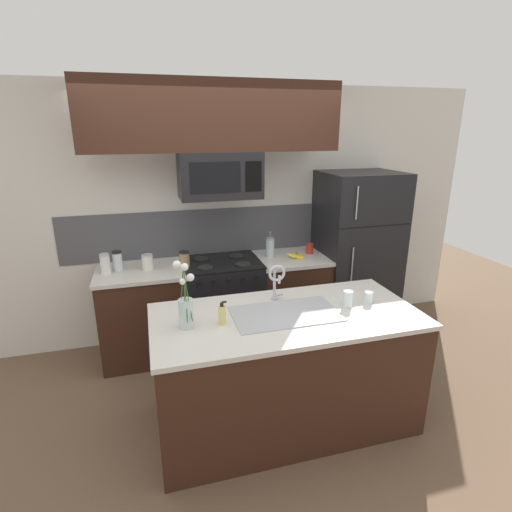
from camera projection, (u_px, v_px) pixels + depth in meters
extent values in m
plane|color=brown|center=(245.00, 396.00, 3.40)|extent=(10.00, 10.00, 0.00)
cube|color=silver|center=(242.00, 215.00, 4.25)|extent=(5.20, 0.10, 2.60)
cube|color=#4C4C51|center=(215.00, 231.00, 4.17)|extent=(3.06, 0.01, 0.48)
cube|color=#381E14|center=(144.00, 315.00, 3.89)|extent=(0.80, 0.62, 0.88)
cube|color=beige|center=(140.00, 272.00, 3.75)|extent=(0.83, 0.65, 0.03)
cube|color=#381E14|center=(290.00, 298.00, 4.28)|extent=(0.70, 0.62, 0.88)
cube|color=beige|center=(291.00, 258.00, 4.14)|extent=(0.73, 0.65, 0.03)
cube|color=black|center=(223.00, 305.00, 4.09)|extent=(0.76, 0.62, 0.91)
cube|color=black|center=(222.00, 262.00, 3.94)|extent=(0.76, 0.62, 0.01)
cylinder|color=black|center=(205.00, 267.00, 3.77)|extent=(0.15, 0.15, 0.01)
cylinder|color=black|center=(243.00, 264.00, 3.86)|extent=(0.15, 0.15, 0.01)
cylinder|color=black|center=(201.00, 259.00, 4.02)|extent=(0.15, 0.15, 0.01)
cylinder|color=black|center=(236.00, 256.00, 4.11)|extent=(0.15, 0.15, 0.01)
cylinder|color=black|center=(199.00, 283.00, 3.60)|extent=(0.03, 0.02, 0.03)
cylinder|color=black|center=(214.00, 281.00, 3.63)|extent=(0.03, 0.02, 0.03)
cylinder|color=black|center=(229.00, 280.00, 3.67)|extent=(0.03, 0.02, 0.03)
cylinder|color=black|center=(243.00, 278.00, 3.70)|extent=(0.03, 0.02, 0.03)
cylinder|color=black|center=(257.00, 277.00, 3.74)|extent=(0.03, 0.02, 0.03)
cube|color=black|center=(220.00, 175.00, 3.66)|extent=(0.74, 0.40, 0.42)
cube|color=black|center=(215.00, 178.00, 3.46)|extent=(0.45, 0.00, 0.27)
cube|color=black|center=(253.00, 176.00, 3.55)|extent=(0.15, 0.00, 0.27)
cube|color=#381E14|center=(213.00, 116.00, 3.47)|extent=(2.26, 0.34, 0.60)
cube|color=black|center=(355.00, 253.00, 4.36)|extent=(0.81, 0.72, 1.75)
cube|color=black|center=(376.00, 226.00, 3.91)|extent=(0.77, 0.00, 0.01)
cylinder|color=#99999E|center=(357.00, 203.00, 3.75)|extent=(0.01, 0.01, 0.32)
cylinder|color=#99999E|center=(351.00, 279.00, 3.99)|extent=(0.01, 0.01, 0.67)
cylinder|color=silver|center=(105.00, 265.00, 3.63)|extent=(0.09, 0.09, 0.17)
cylinder|color=#B2B2B7|center=(104.00, 255.00, 3.60)|extent=(0.09, 0.09, 0.02)
cylinder|color=silver|center=(118.00, 262.00, 3.70)|extent=(0.09, 0.09, 0.17)
cylinder|color=black|center=(117.00, 252.00, 3.67)|extent=(0.09, 0.09, 0.02)
cylinder|color=silver|center=(148.00, 263.00, 3.74)|extent=(0.11, 0.11, 0.13)
cylinder|color=#B2B2B7|center=(147.00, 255.00, 3.72)|extent=(0.10, 0.10, 0.01)
cylinder|color=#997F5B|center=(185.00, 260.00, 3.82)|extent=(0.10, 0.10, 0.14)
cylinder|color=black|center=(184.00, 252.00, 3.79)|extent=(0.10, 0.10, 0.02)
ellipsoid|color=yellow|center=(295.00, 256.00, 4.07)|extent=(0.16, 0.14, 0.07)
ellipsoid|color=yellow|center=(295.00, 256.00, 4.09)|extent=(0.17, 0.11, 0.07)
ellipsoid|color=yellow|center=(296.00, 256.00, 4.07)|extent=(0.18, 0.06, 0.07)
ellipsoid|color=yellow|center=(296.00, 256.00, 4.09)|extent=(0.18, 0.06, 0.06)
ellipsoid|color=yellow|center=(297.00, 256.00, 4.08)|extent=(0.17, 0.10, 0.05)
ellipsoid|color=yellow|center=(297.00, 256.00, 4.09)|extent=(0.15, 0.14, 0.05)
cylinder|color=brown|center=(296.00, 253.00, 4.07)|extent=(0.02, 0.02, 0.03)
cylinder|color=silver|center=(270.00, 248.00, 4.11)|extent=(0.09, 0.09, 0.18)
cylinder|color=#A3A3AA|center=(270.00, 239.00, 4.08)|extent=(0.08, 0.08, 0.02)
cylinder|color=#A3A3AA|center=(270.00, 236.00, 4.07)|extent=(0.01, 0.01, 0.05)
sphere|color=#A3A3AA|center=(270.00, 232.00, 4.06)|extent=(0.02, 0.02, 0.02)
cylinder|color=#B22D23|center=(309.00, 248.00, 4.22)|extent=(0.08, 0.08, 0.11)
cube|color=#381E14|center=(285.00, 371.00, 3.00)|extent=(1.89, 0.88, 0.88)
cube|color=beige|center=(287.00, 316.00, 2.87)|extent=(1.92, 0.91, 0.03)
cube|color=#ADAFB5|center=(286.00, 314.00, 2.86)|extent=(0.76, 0.44, 0.01)
cube|color=#ADAFB5|center=(262.00, 327.00, 2.84)|extent=(0.30, 0.33, 0.15)
cube|color=#ADAFB5|center=(308.00, 321.00, 2.93)|extent=(0.30, 0.33, 0.15)
cylinder|color=#B7BABF|center=(274.00, 299.00, 3.09)|extent=(0.04, 0.04, 0.02)
cylinder|color=#B7BABF|center=(274.00, 284.00, 3.06)|extent=(0.02, 0.02, 0.22)
torus|color=#B7BABF|center=(277.00, 273.00, 2.97)|extent=(0.13, 0.02, 0.13)
cylinder|color=#B7BABF|center=(279.00, 280.00, 2.93)|extent=(0.02, 0.02, 0.06)
cube|color=#B7BABF|center=(279.00, 295.00, 3.09)|extent=(0.07, 0.01, 0.01)
cylinder|color=#DBCC75|center=(222.00, 315.00, 2.70)|extent=(0.05, 0.05, 0.13)
cylinder|color=black|center=(222.00, 305.00, 2.67)|extent=(0.02, 0.02, 0.02)
cube|color=black|center=(224.00, 302.00, 2.67)|extent=(0.03, 0.01, 0.01)
cylinder|color=silver|center=(348.00, 299.00, 2.95)|extent=(0.07, 0.07, 0.13)
cylinder|color=silver|center=(369.00, 298.00, 3.03)|extent=(0.06, 0.06, 0.09)
cylinder|color=silver|center=(186.00, 313.00, 2.64)|extent=(0.10, 0.10, 0.20)
cylinder|color=silver|center=(187.00, 322.00, 2.66)|extent=(0.09, 0.09, 0.06)
cylinder|color=#386B2D|center=(184.00, 301.00, 2.59)|extent=(0.02, 0.05, 0.28)
sphere|color=white|center=(182.00, 282.00, 2.53)|extent=(0.04, 0.04, 0.04)
cylinder|color=#386B2D|center=(188.00, 299.00, 2.59)|extent=(0.04, 0.06, 0.31)
sphere|color=white|center=(190.00, 277.00, 2.52)|extent=(0.05, 0.05, 0.05)
cylinder|color=#386B2D|center=(182.00, 292.00, 2.61)|extent=(0.04, 0.04, 0.37)
sphere|color=white|center=(177.00, 265.00, 2.56)|extent=(0.05, 0.05, 0.05)
cylinder|color=#386B2D|center=(186.00, 294.00, 2.57)|extent=(0.01, 0.07, 0.38)
sphere|color=white|center=(185.00, 267.00, 2.48)|extent=(0.05, 0.05, 0.05)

